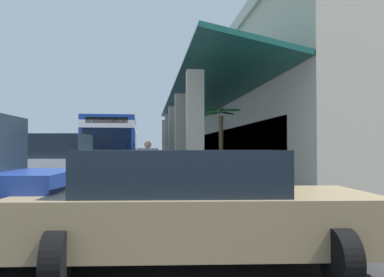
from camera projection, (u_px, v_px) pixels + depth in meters
ground at (232, 170)px, 28.01m from camera, size 120.00×120.00×0.00m
curb_strip at (169, 172)px, 24.64m from camera, size 34.52×0.50×0.12m
plaza_building at (320, 110)px, 25.78m from camera, size 29.07×16.43×7.98m
transit_bus at (114, 143)px, 24.18m from camera, size 11.26×2.99×3.34m
parked_suv_white at (39, 163)px, 13.41m from camera, size 3.14×5.02×1.97m
parked_sedan_tan at (192, 207)px, 5.14m from camera, size 2.64×4.51×1.47m
pedestrian at (148, 165)px, 12.95m from camera, size 0.41×0.68×1.74m
potted_palm at (221, 165)px, 15.19m from camera, size 1.89×1.79×3.04m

